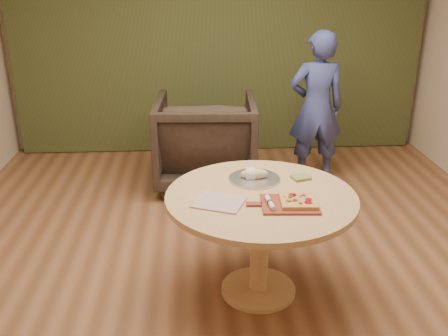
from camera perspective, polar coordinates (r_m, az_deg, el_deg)
name	(u,v)px	position (r m, az deg, el deg)	size (l,w,h in m)	color
room_shell	(242,91)	(3.17, 2.03, 8.76)	(5.04, 6.04, 2.84)	brown
curtain	(218,35)	(6.02, -0.67, 14.98)	(4.80, 0.14, 2.78)	#323A1A
pedestal_table	(260,214)	(3.32, 4.19, -5.23)	(1.25, 1.25, 0.75)	tan
pizza_paddle	(288,204)	(3.12, 7.30, -4.13)	(0.45, 0.30, 0.01)	maroon
flatbread_pizza	(298,201)	(3.13, 8.47, -3.72)	(0.23, 0.23, 0.04)	tan
cutlery_roll	(270,202)	(3.08, 5.28, -3.93)	(0.05, 0.20, 0.03)	silver
newspaper	(219,202)	(3.13, -0.58, -3.93)	(0.30, 0.25, 0.01)	silver
serving_tray	(254,179)	(3.47, 3.49, -1.23)	(0.36, 0.36, 0.02)	silver
bread_roll	(253,174)	(3.46, 3.36, -0.68)	(0.19, 0.09, 0.09)	#D5BC81
green_packet	(301,178)	(3.52, 8.76, -1.08)	(0.12, 0.10, 0.02)	#5A622C
armchair	(206,137)	(5.13, -2.09, 3.60)	(1.00, 0.93, 1.03)	black
person_standing	(316,108)	(5.25, 10.50, 6.78)	(0.57, 0.38, 1.57)	#374380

